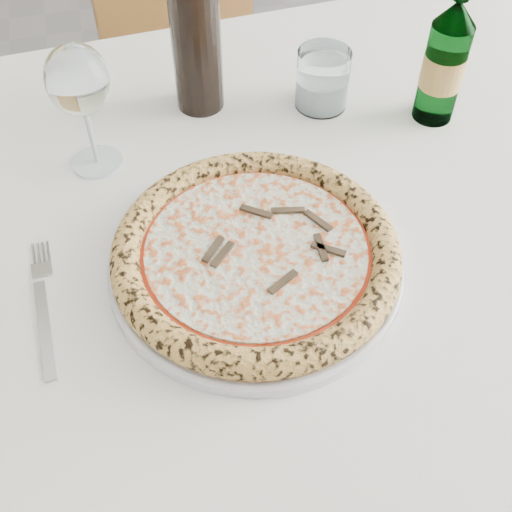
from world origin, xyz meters
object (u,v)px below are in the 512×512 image
(chair_far, at_px, (190,45))
(wine_glass, at_px, (78,83))
(dining_table, at_px, (238,251))
(beer_bottle, at_px, (445,62))
(tumbler, at_px, (322,83))
(plate, at_px, (256,262))
(pizza, at_px, (256,252))
(wine_bottle, at_px, (195,30))

(chair_far, distance_m, wine_glass, 0.76)
(dining_table, distance_m, wine_glass, 0.29)
(wine_glass, bearing_deg, beer_bottle, -1.82)
(chair_far, xyz_separation_m, tumbler, (0.11, -0.58, 0.26))
(plate, bearing_deg, pizza, -161.69)
(plate, xyz_separation_m, wine_glass, (-0.16, 0.23, 0.12))
(chair_far, relative_size, tumbler, 10.81)
(tumbler, bearing_deg, plate, -121.20)
(beer_bottle, bearing_deg, chair_far, 111.55)
(tumbler, height_order, wine_bottle, wine_bottle)
(dining_table, bearing_deg, wine_bottle, 90.23)
(dining_table, xyz_separation_m, beer_bottle, (0.32, 0.12, 0.17))
(chair_far, height_order, wine_bottle, wine_bottle)
(plate, height_order, tumbler, tumbler)
(dining_table, distance_m, chair_far, 0.78)
(wine_bottle, bearing_deg, pizza, -89.84)
(dining_table, distance_m, beer_bottle, 0.38)
(pizza, bearing_deg, chair_far, 85.81)
(beer_bottle, height_order, wine_bottle, wine_bottle)
(wine_glass, bearing_deg, tumbler, 8.83)
(chair_far, bearing_deg, beer_bottle, -68.45)
(tumbler, xyz_separation_m, beer_bottle, (0.15, -0.07, 0.05))
(plate, height_order, wine_bottle, wine_bottle)
(tumbler, distance_m, beer_bottle, 0.17)
(dining_table, bearing_deg, tumbler, 46.85)
(plate, height_order, pizza, pizza)
(dining_table, bearing_deg, pizza, -90.00)
(pizza, bearing_deg, wine_bottle, 90.16)
(pizza, distance_m, wine_bottle, 0.34)
(tumbler, relative_size, wine_bottle, 0.31)
(dining_table, xyz_separation_m, pizza, (-0.00, -0.10, 0.11))
(pizza, height_order, wine_glass, wine_glass)
(chair_far, relative_size, pizza, 2.83)
(chair_far, bearing_deg, dining_table, -94.74)
(chair_far, xyz_separation_m, beer_bottle, (0.26, -0.65, 0.31))
(wine_glass, xyz_separation_m, wine_bottle, (0.16, 0.10, -0.01))
(plate, xyz_separation_m, wine_bottle, (-0.00, 0.33, 0.11))
(chair_far, height_order, beer_bottle, beer_bottle)
(beer_bottle, bearing_deg, pizza, -145.96)
(wine_bottle, bearing_deg, wine_glass, -149.14)
(wine_bottle, bearing_deg, tumbler, -14.48)
(wine_glass, xyz_separation_m, beer_bottle, (0.48, -0.02, -0.04))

